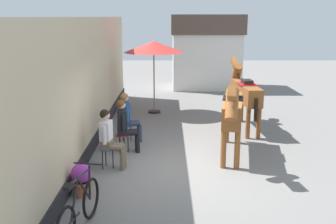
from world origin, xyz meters
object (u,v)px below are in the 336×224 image
Objects in this scene: saddled_horse_near at (231,111)px; seated_visitor_far at (126,115)px; seated_visitor_middle at (123,123)px; cafe_parasol at (152,47)px; flower_planter_near at (80,179)px; saddled_horse_far at (243,92)px; leaning_bicycle at (77,210)px; seated_visitor_near at (107,136)px.

seated_visitor_far is at bearing 156.77° from saddled_horse_near.
seated_visitor_middle is 0.54× the size of cafe_parasol.
seated_visitor_middle is at bearing 76.66° from flower_planter_near.
seated_visitor_far is 3.75m from saddled_horse_far.
leaning_bicycle is at bearing -121.50° from saddled_horse_far.
seated_visitor_near is at bearing -102.27° from seated_visitor_middle.
leaning_bicycle is (0.27, -1.41, 0.06)m from flower_planter_near.
saddled_horse_near is (2.68, -0.27, 0.38)m from seated_visitor_middle.
saddled_horse_far reaches higher than seated_visitor_far.
cafe_parasol is (0.60, 4.32, 1.59)m from seated_visitor_middle.
seated_visitor_near is 2.17× the size of flower_planter_near.
seated_visitor_near is 0.47× the size of saddled_horse_near.
saddled_horse_far reaches higher than flower_planter_near.
seated_visitor_near reaches higher than leaning_bicycle.
cafe_parasol reaches higher than saddled_horse_near.
cafe_parasol is (-2.08, 4.59, 1.20)m from saddled_horse_near.
seated_visitor_middle is at bearing -146.62° from saddled_horse_far.
seated_visitor_far is 3.44m from flower_planter_near.
seated_visitor_near is at bearing -98.82° from cafe_parasol.
flower_planter_near is 7.20m from cafe_parasol.
seated_visitor_middle is 0.80× the size of leaning_bicycle.
saddled_horse_near reaches higher than leaning_bicycle.
saddled_horse_near is at bearing 34.07° from flower_planter_near.
seated_visitor_near is 0.54× the size of cafe_parasol.
leaning_bicycle is (-3.78, -6.16, -0.76)m from saddled_horse_far.
saddled_horse_far is at bearing -35.61° from cafe_parasol.
saddled_horse_near is at bearing 50.33° from leaning_bicycle.
seated_visitor_far is at bearing 80.20° from flower_planter_near.
saddled_horse_far is (3.46, 2.28, 0.38)m from seated_visitor_middle.
cafe_parasol reaches higher than saddled_horse_far.
seated_visitor_middle is 3.92m from leaning_bicycle.
saddled_horse_far is at bearing 73.03° from saddled_horse_near.
seated_visitor_near is 5.02m from saddled_horse_far.
cafe_parasol is (0.92, 8.21, 1.97)m from leaning_bicycle.
saddled_horse_near reaches higher than flower_planter_near.
saddled_horse_near is at bearing -5.69° from seated_visitor_middle.
saddled_horse_far is 6.30m from flower_planter_near.
saddled_horse_near is (2.69, -1.15, 0.38)m from seated_visitor_far.
saddled_horse_near is 0.99× the size of saddled_horse_far.
seated_visitor_middle is 0.89m from seated_visitor_far.
seated_visitor_far is (-0.01, 0.89, 0.00)m from seated_visitor_middle.
seated_visitor_middle is 2.17× the size of flower_planter_near.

